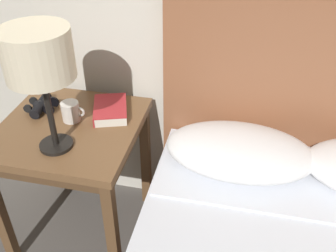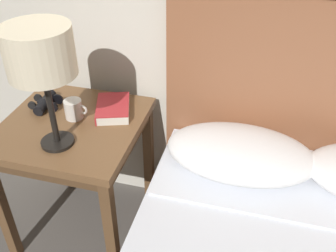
{
  "view_description": "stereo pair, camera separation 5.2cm",
  "coord_description": "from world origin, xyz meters",
  "px_view_note": "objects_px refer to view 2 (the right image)",
  "views": [
    {
      "loc": [
        -0.01,
        -0.45,
        1.59
      ],
      "look_at": [
        -0.27,
        0.72,
        0.74
      ],
      "focal_mm": 42.0,
      "sensor_mm": 36.0,
      "label": 1
    },
    {
      "loc": [
        0.05,
        -0.44,
        1.59
      ],
      "look_at": [
        -0.27,
        0.72,
        0.74
      ],
      "focal_mm": 42.0,
      "sensor_mm": 36.0,
      "label": 2
    }
  ],
  "objects_px": {
    "table_lamp": "(40,55)",
    "coffee_mug": "(74,109)",
    "nightstand": "(74,139)",
    "binoculars_pair": "(45,102)",
    "book_on_nightstand": "(113,108)"
  },
  "relations": [
    {
      "from": "binoculars_pair",
      "to": "coffee_mug",
      "type": "height_order",
      "value": "coffee_mug"
    },
    {
      "from": "nightstand",
      "to": "coffee_mug",
      "type": "relative_size",
      "value": 6.19
    },
    {
      "from": "nightstand",
      "to": "coffee_mug",
      "type": "xyz_separation_m",
      "value": [
        -0.0,
        0.04,
        0.13
      ]
    },
    {
      "from": "nightstand",
      "to": "book_on_nightstand",
      "type": "xyz_separation_m",
      "value": [
        0.14,
        0.12,
        0.11
      ]
    },
    {
      "from": "nightstand",
      "to": "book_on_nightstand",
      "type": "distance_m",
      "value": 0.22
    },
    {
      "from": "book_on_nightstand",
      "to": "nightstand",
      "type": "bearing_deg",
      "value": -138.73
    },
    {
      "from": "table_lamp",
      "to": "coffee_mug",
      "type": "bearing_deg",
      "value": 94.72
    },
    {
      "from": "coffee_mug",
      "to": "book_on_nightstand",
      "type": "bearing_deg",
      "value": 29.54
    },
    {
      "from": "table_lamp",
      "to": "binoculars_pair",
      "type": "relative_size",
      "value": 2.95
    },
    {
      "from": "nightstand",
      "to": "binoculars_pair",
      "type": "bearing_deg",
      "value": 151.95
    },
    {
      "from": "nightstand",
      "to": "book_on_nightstand",
      "type": "height_order",
      "value": "book_on_nightstand"
    },
    {
      "from": "book_on_nightstand",
      "to": "binoculars_pair",
      "type": "height_order",
      "value": "binoculars_pair"
    },
    {
      "from": "binoculars_pair",
      "to": "coffee_mug",
      "type": "distance_m",
      "value": 0.17
    },
    {
      "from": "table_lamp",
      "to": "book_on_nightstand",
      "type": "relative_size",
      "value": 2.0
    },
    {
      "from": "nightstand",
      "to": "binoculars_pair",
      "type": "xyz_separation_m",
      "value": [
        -0.17,
        0.09,
        0.11
      ]
    }
  ]
}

